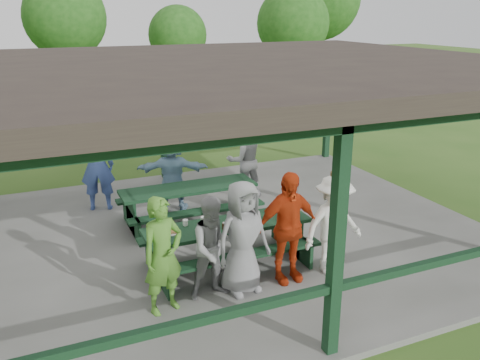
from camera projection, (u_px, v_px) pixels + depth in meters
name	position (u px, v px, depth m)	size (l,w,h in m)	color
ground	(219.00, 239.00, 9.70)	(90.00, 90.00, 0.00)	#30581B
concrete_slab	(219.00, 236.00, 9.69)	(10.00, 8.00, 0.10)	#61615C
pavilion_structure	(217.00, 71.00, 8.69)	(10.60, 8.60, 3.24)	black
picnic_table_near	(228.00, 239.00, 8.36)	(2.75, 1.39, 0.75)	black
picnic_table_far	(189.00, 200.00, 10.09)	(2.68, 1.39, 0.75)	black
table_setting	(230.00, 221.00, 8.31)	(2.25, 0.45, 0.10)	white
contestant_green	(163.00, 256.00, 6.98)	(0.62, 0.41, 1.70)	#4C8829
contestant_grey_left	(214.00, 248.00, 7.36)	(0.76, 0.59, 1.56)	gray
contestant_grey_mid	(243.00, 238.00, 7.47)	(0.85, 0.55, 1.74)	gray
contestant_red	(287.00, 227.00, 7.78)	(1.05, 0.44, 1.78)	#B8300E
contestant_white_fedora	(333.00, 225.00, 8.04)	(1.10, 0.68, 1.70)	silver
spectator_lblue	(172.00, 172.00, 10.67)	(1.51, 0.48, 1.63)	#81ABC8
spectator_blue	(97.00, 165.00, 10.60)	(0.71, 0.47, 1.95)	#3A5199
spectator_grey	(244.00, 160.00, 11.41)	(0.83, 0.64, 1.70)	gray
pickup_truck	(202.00, 105.00, 19.27)	(2.43, 5.28, 1.47)	silver
farm_trailer	(55.00, 125.00, 16.33)	(3.76, 1.98, 1.30)	navy
tree_left	(65.00, 18.00, 22.45)	(3.62, 3.62, 5.65)	#342514
tree_mid	(178.00, 35.00, 24.63)	(2.82, 2.82, 4.41)	#342514
tree_right	(293.00, 24.00, 23.49)	(3.35, 3.35, 5.23)	#342514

